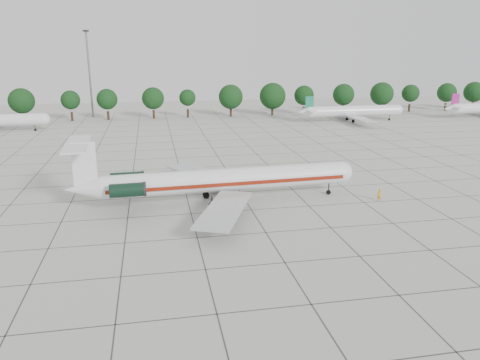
% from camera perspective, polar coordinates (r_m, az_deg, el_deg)
% --- Properties ---
extents(ground, '(260.00, 260.00, 0.00)m').
position_cam_1_polar(ground, '(62.03, 1.41, -3.66)').
color(ground, '#B8B9B1').
rests_on(ground, ground).
extents(apron_joints, '(170.00, 170.00, 0.02)m').
position_cam_1_polar(apron_joints, '(76.06, -0.96, 0.08)').
color(apron_joints, '#383838').
rests_on(apron_joints, ground).
extents(main_airliner, '(39.79, 31.23, 9.32)m').
position_cam_1_polar(main_airliner, '(63.72, -3.33, -0.04)').
color(main_airliner, silver).
rests_on(main_airliner, ground).
extents(ground_crew, '(0.73, 0.56, 1.77)m').
position_cam_1_polar(ground_crew, '(68.13, 16.59, -1.74)').
color(ground_crew, '#C7970B').
rests_on(ground_crew, ground).
extents(bg_airliner_d, '(28.24, 27.20, 7.40)m').
position_cam_1_polar(bg_airliner_d, '(139.28, 13.64, 8.15)').
color(bg_airliner_d, silver).
rests_on(bg_airliner_d, ground).
extents(tree_line, '(249.86, 8.44, 10.22)m').
position_cam_1_polar(tree_line, '(142.87, -10.56, 9.76)').
color(tree_line, '#332114').
rests_on(tree_line, ground).
extents(floodlight_mast, '(1.60, 1.60, 25.45)m').
position_cam_1_polar(floodlight_mast, '(150.27, -17.92, 12.74)').
color(floodlight_mast, slate).
rests_on(floodlight_mast, ground).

